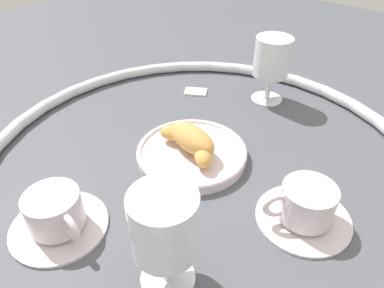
% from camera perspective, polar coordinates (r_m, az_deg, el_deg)
% --- Properties ---
extents(ground_plane, '(2.20, 2.20, 0.00)m').
position_cam_1_polar(ground_plane, '(0.62, 1.52, -3.01)').
color(ground_plane, '#4C4F56').
extents(table_chrome_rim, '(0.76, 0.76, 0.02)m').
position_cam_1_polar(table_chrome_rim, '(0.61, 1.54, -2.14)').
color(table_chrome_rim, silver).
rests_on(table_chrome_rim, ground_plane).
extents(pastry_plate, '(0.19, 0.19, 0.02)m').
position_cam_1_polar(pastry_plate, '(0.62, 0.00, -1.40)').
color(pastry_plate, silver).
rests_on(pastry_plate, ground_plane).
extents(croissant_large, '(0.13, 0.08, 0.04)m').
position_cam_1_polar(croissant_large, '(0.60, -0.23, 0.63)').
color(croissant_large, '#D6994C').
rests_on(croissant_large, pastry_plate).
extents(coffee_cup_near, '(0.14, 0.14, 0.06)m').
position_cam_1_polar(coffee_cup_near, '(0.53, -20.90, -10.56)').
color(coffee_cup_near, silver).
rests_on(coffee_cup_near, ground_plane).
extents(coffee_cup_far, '(0.14, 0.14, 0.06)m').
position_cam_1_polar(coffee_cup_far, '(0.53, 17.65, -9.55)').
color(coffee_cup_far, silver).
rests_on(coffee_cup_far, ground_plane).
extents(juice_glass_left, '(0.08, 0.08, 0.14)m').
position_cam_1_polar(juice_glass_left, '(0.39, -4.44, -13.07)').
color(juice_glass_left, white).
rests_on(juice_glass_left, ground_plane).
extents(juice_glass_right, '(0.08, 0.08, 0.14)m').
position_cam_1_polar(juice_glass_right, '(0.78, 12.68, 12.97)').
color(juice_glass_right, white).
rests_on(juice_glass_right, ground_plane).
extents(sugar_packet, '(0.06, 0.05, 0.01)m').
position_cam_1_polar(sugar_packet, '(0.82, 0.60, 8.49)').
color(sugar_packet, white).
rests_on(sugar_packet, ground_plane).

